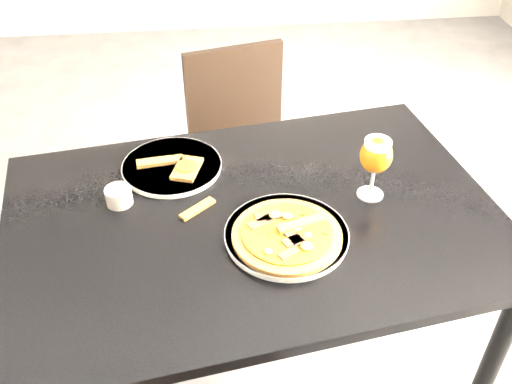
{
  "coord_description": "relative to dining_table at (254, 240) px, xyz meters",
  "views": [
    {
      "loc": [
        0.19,
        -1.04,
        1.66
      ],
      "look_at": [
        0.3,
        0.0,
        0.83
      ],
      "focal_mm": 40.0,
      "sensor_mm": 36.0,
      "label": 1
    }
  ],
  "objects": [
    {
      "name": "plate_second",
      "position": [
        -0.2,
        0.21,
        0.1
      ],
      "size": [
        0.37,
        0.37,
        0.01
      ],
      "primitive_type": "cylinder",
      "rotation": [
        0.0,
        0.0,
        0.56
      ],
      "color": "white",
      "rests_on": "dining_table"
    },
    {
      "name": "plate_main",
      "position": [
        0.07,
        -0.09,
        0.1
      ],
      "size": [
        0.35,
        0.35,
        0.02
      ],
      "primitive_type": "cylinder",
      "rotation": [
        0.0,
        0.0,
        0.26
      ],
      "color": "white",
      "rests_on": "dining_table"
    },
    {
      "name": "sauce_cup",
      "position": [
        -0.33,
        0.08,
        0.11
      ],
      "size": [
        0.07,
        0.07,
        0.04
      ],
      "color": "beige",
      "rests_on": "dining_table"
    },
    {
      "name": "beer_glass",
      "position": [
        0.3,
        0.04,
        0.21
      ],
      "size": [
        0.08,
        0.08,
        0.17
      ],
      "color": "#B0B4B9",
      "rests_on": "dining_table"
    },
    {
      "name": "chair_far",
      "position": [
        0.04,
        0.69,
        -0.2
      ],
      "size": [
        0.46,
        0.46,
        0.83
      ],
      "rotation": [
        0.0,
        0.0,
        0.24
      ],
      "color": "black",
      "rests_on": "ground"
    },
    {
      "name": "dining_table",
      "position": [
        0.0,
        0.0,
        0.0
      ],
      "size": [
        1.3,
        0.97,
        0.75
      ],
      "rotation": [
        0.0,
        0.0,
        0.15
      ],
      "color": "black",
      "rests_on": "ground"
    },
    {
      "name": "crust_scraps",
      "position": [
        -0.18,
        0.19,
        0.11
      ],
      "size": [
        0.18,
        0.12,
        0.01
      ],
      "rotation": [
        0.0,
        0.0,
        0.55
      ],
      "color": "#935623",
      "rests_on": "plate_second"
    },
    {
      "name": "pizza",
      "position": [
        0.07,
        -0.11,
        0.11
      ],
      "size": [
        0.25,
        0.25,
        0.03
      ],
      "rotation": [
        0.0,
        0.0,
        -0.04
      ],
      "color": "#935623",
      "rests_on": "plate_main"
    },
    {
      "name": "loose_crust",
      "position": [
        -0.14,
        0.03,
        0.09
      ],
      "size": [
        0.09,
        0.08,
        0.01
      ],
      "primitive_type": "cube",
      "rotation": [
        0.0,
        0.0,
        0.69
      ],
      "color": "#935623",
      "rests_on": "dining_table"
    }
  ]
}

